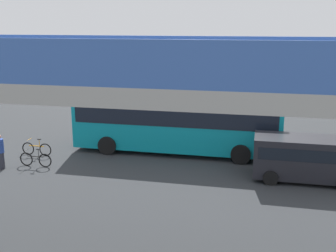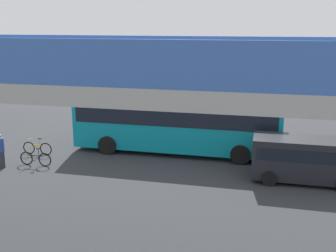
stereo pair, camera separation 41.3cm
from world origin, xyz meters
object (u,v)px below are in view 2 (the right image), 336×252
at_px(city_bus, 177,120).
at_px(pedestrian, 1,151).
at_px(bicycle_orange, 37,148).
at_px(bicycle_black, 36,159).
at_px(parked_van, 306,157).
at_px(traffic_sign, 125,103).

relative_size(city_bus, pedestrian, 6.44).
xyz_separation_m(bicycle_orange, pedestrian, (0.62, 2.37, 0.51)).
bearing_deg(bicycle_black, pedestrian, 23.84).
bearing_deg(city_bus, bicycle_orange, 17.12).
bearing_deg(bicycle_black, city_bus, -148.65).
distance_m(city_bus, pedestrian, 9.38).
distance_m(city_bus, parked_van, 7.42).
height_order(bicycle_black, pedestrian, pedestrian).
bearing_deg(bicycle_orange, traffic_sign, -114.77).
xyz_separation_m(pedestrian, traffic_sign, (-3.58, -8.78, 1.00)).
bearing_deg(pedestrian, traffic_sign, -112.19).
bearing_deg(bicycle_black, parked_van, -175.63).
bearing_deg(city_bus, pedestrian, 30.01).
distance_m(city_bus, bicycle_orange, 7.94).
relative_size(city_bus, bicycle_orange, 6.52).
distance_m(parked_van, bicycle_orange, 14.25).
xyz_separation_m(city_bus, parked_van, (-6.76, 2.97, -0.70)).
height_order(city_bus, traffic_sign, city_bus).
bearing_deg(bicycle_orange, parked_van, 177.27).
xyz_separation_m(parked_van, traffic_sign, (11.25, -7.09, 0.71)).
bearing_deg(city_bus, traffic_sign, -42.47).
relative_size(bicycle_orange, pedestrian, 0.99).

